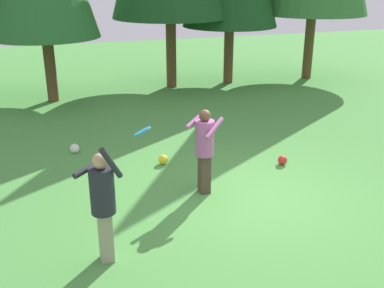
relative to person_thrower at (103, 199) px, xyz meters
The scene contains 7 objects.
ground_plane 3.19m from the person_thrower, 21.11° to the left, with size 40.00×40.00×0.00m, color #4C9342.
person_thrower is the anchor object (origin of this frame).
person_catcher 2.57m from the person_thrower, 37.66° to the left, with size 0.73×0.71×1.59m.
frisbee 1.14m from the person_thrower, 38.17° to the left, with size 0.36×0.36×0.15m.
ball_white 4.42m from the person_thrower, 91.01° to the left, with size 0.21×0.21×0.21m, color white.
ball_yellow 3.60m from the person_thrower, 61.75° to the left, with size 0.21×0.21×0.21m, color yellow.
ball_red 4.72m from the person_thrower, 29.13° to the left, with size 0.20×0.20×0.20m, color red.
Camera 1 is at (-3.44, -6.75, 3.88)m, focal length 42.97 mm.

